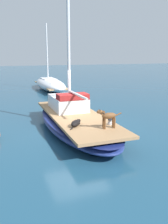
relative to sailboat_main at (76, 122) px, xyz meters
The scene contains 8 objects.
ground_plane 0.34m from the sailboat_main, ahead, with size 120.00×120.00×0.00m, color navy.
sailboat_main is the anchor object (origin of this frame).
mast_main 3.74m from the sailboat_main, 89.23° to the left, with size 0.14×2.27×7.41m.
cabin_house 1.30m from the sailboat_main, 89.31° to the left, with size 1.42×2.24×0.84m.
dog_black 1.69m from the sailboat_main, 108.72° to the right, with size 0.65×0.80×0.22m.
dog_brown 2.36m from the sailboat_main, 78.97° to the right, with size 0.94×0.25×0.70m.
deck_winch 2.00m from the sailboat_main, 69.15° to the right, with size 0.16×0.16×0.21m.
moored_boat_far_astern 12.07m from the sailboat_main, 82.16° to the left, with size 2.07×7.38×5.82m.
Camera 1 is at (-3.20, -9.41, 3.18)m, focal length 38.61 mm.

